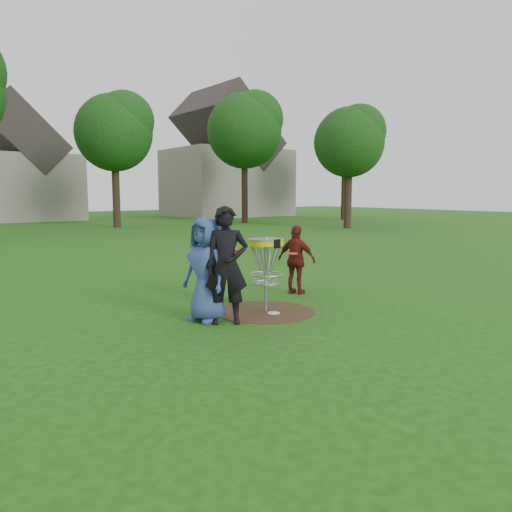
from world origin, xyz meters
TOP-DOWN VIEW (x-y plane):
  - ground at (0.00, 0.00)m, footprint 100.00×100.00m
  - dirt_patch at (0.00, 0.00)m, footprint 1.80×1.80m
  - player_blue at (-1.21, 0.09)m, footprint 0.75×0.97m
  - player_black at (-1.01, -0.26)m, footprint 0.85×0.76m
  - player_grey at (-0.10, 1.30)m, footprint 0.96×0.86m
  - player_maroon at (1.52, 0.90)m, footprint 0.66×0.94m
  - disc_on_grass at (0.03, -0.19)m, footprint 0.22×0.22m
  - disc_golf_basket at (0.00, -0.00)m, footprint 0.66×0.67m
  - held_discs at (-0.12, 0.41)m, footprint 2.43×1.43m
  - tree_row at (0.44, 20.67)m, footprint 51.20×17.42m
  - house_row at (4.78, 33.07)m, footprint 44.50×10.65m

SIDE VIEW (x-z plane):
  - ground at x=0.00m, z-range 0.00..0.00m
  - dirt_patch at x=0.00m, z-range 0.00..0.01m
  - disc_on_grass at x=0.03m, z-range 0.00..0.02m
  - player_maroon at x=1.52m, z-range 0.00..1.48m
  - player_grey at x=-0.10m, z-range 0.00..1.64m
  - player_blue at x=-1.21m, z-range 0.00..1.77m
  - player_black at x=-1.01m, z-range 0.00..1.95m
  - disc_golf_basket at x=0.00m, z-range 0.33..1.71m
  - held_discs at x=-0.12m, z-range 0.89..1.20m
  - house_row at x=4.78m, z-range -1.67..9.95m
  - tree_row at x=0.44m, z-range 1.26..11.16m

